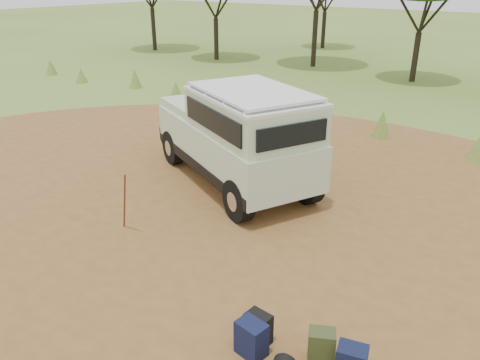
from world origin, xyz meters
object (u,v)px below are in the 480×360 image
Objects in this scene: backpack_black at (258,329)px; backpack_navy at (251,339)px; walking_staff at (125,202)px; backpack_olive at (321,346)px; safari_vehicle at (237,137)px.

backpack_navy is at bearing -72.68° from backpack_black.
walking_staff reaches higher than backpack_navy.
backpack_olive is at bearing 37.46° from backpack_navy.
safari_vehicle is 11.16× the size of backpack_olive.
safari_vehicle is 10.39× the size of backpack_navy.
walking_staff reaches higher than backpack_black.
walking_staff is 4.10m from backpack_black.
walking_staff is 4.22m from backpack_navy.
safari_vehicle is 3.74× the size of walking_staff.
backpack_navy is at bearing -26.43° from safari_vehicle.
safari_vehicle is 6.19m from backpack_olive.
backpack_black is (3.95, -1.01, -0.46)m from walking_staff.
backpack_black is 0.98× the size of backpack_olive.
backpack_navy is at bearing -178.29° from backpack_olive.
walking_staff is at bearing 170.36° from backpack_black.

